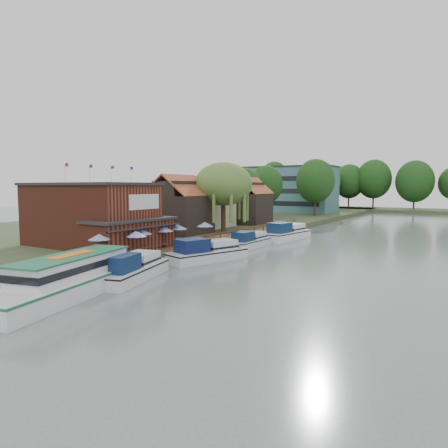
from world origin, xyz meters
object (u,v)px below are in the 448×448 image
Objects in this scene: cruiser_2 at (250,239)px; tour_boat at (66,276)px; cottage_b at (202,202)px; umbrella_1 at (136,243)px; umbrella_5 at (205,232)px; cottage_a at (179,204)px; cottage_c at (248,201)px; umbrella_2 at (142,240)px; cruiser_3 at (287,231)px; umbrella_4 at (178,235)px; cruiser_0 at (132,265)px; cruiser_1 at (207,249)px; umbrella_0 at (99,247)px; willow at (223,197)px; swan at (93,281)px; umbrella_3 at (164,237)px; pub at (102,215)px; hotel_block at (287,189)px.

cruiser_2 is 27.70m from tour_boat.
cottage_b is 4.04× the size of umbrella_1.
umbrella_5 is at bearing -53.56° from cottage_b.
cottage_a is 1.01× the size of cottage_c.
umbrella_2 reaches higher than tour_boat.
cruiser_2 is 0.84× the size of cruiser_3.
umbrella_5 reaches higher than cruiser_3.
cottage_c is 29.54m from umbrella_4.
umbrella_1 is 0.26× the size of cruiser_2.
cruiser_0 is 0.98× the size of cruiser_1.
umbrella_0 reaches higher than cruiser_2.
willow is 4.39× the size of umbrella_4.
willow is 30.47m from swan.
swan is at bearing 99.59° from tour_boat.
cottage_a is at bearing 115.85° from umbrella_1.
cruiser_3 is (4.56, 26.55, -0.97)m from umbrella_1.
cruiser_0 is (12.11, -21.55, -4.03)m from cottage_a.
cruiser_1 is at bearing -83.48° from cruiser_3.
umbrella_4 is at bearing -177.71° from cruiser_1.
umbrella_5 is 7.27m from cruiser_1.
umbrella_1 reaches higher than cruiser_2.
cruiser_2 is at bearing 73.86° from umbrella_2.
cottage_b reaches higher than umbrella_3.
swan is at bearing -72.94° from umbrella_1.
cruiser_1 reaches higher than swan.
umbrella_5 reaches higher than tour_boat.
umbrella_4 is (6.52, 5.34, -2.36)m from pub.
pub is 25.33m from cottage_b.
umbrella_2 is 3.29m from umbrella_3.
cottage_b is at bearing 112.62° from umbrella_1.
cottage_c is 3.58× the size of umbrella_5.
cottage_b is 0.96× the size of cruiser_0.
hotel_block reaches higher than cottage_b.
cruiser_1 is at bearing 39.13° from umbrella_2.
umbrella_4 is 5.40× the size of swan.
hotel_block is at bearing 89.09° from tour_boat.
cottage_c reaches higher than swan.
cottage_a is 22.09m from umbrella_0.
cottage_c is 31.96m from umbrella_3.
umbrella_5 is (0.82, 6.75, 0.00)m from umbrella_3.
willow is 1.04× the size of cruiser_0.
umbrella_1 is at bearing -80.21° from willow.
cottage_c is at bearing 66.04° from cottage_b.
tour_boat reaches higher than cruiser_0.
umbrella_2 is 0.17× the size of tour_boat.
swan is (-1.58, 3.66, -1.29)m from tour_boat.
pub is 6.85m from umbrella_2.
umbrella_2 is at bearing 117.40° from umbrella_1.
swan is (3.35, -3.58, -2.07)m from umbrella_0.
umbrella_0 and umbrella_5 have the same top height.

